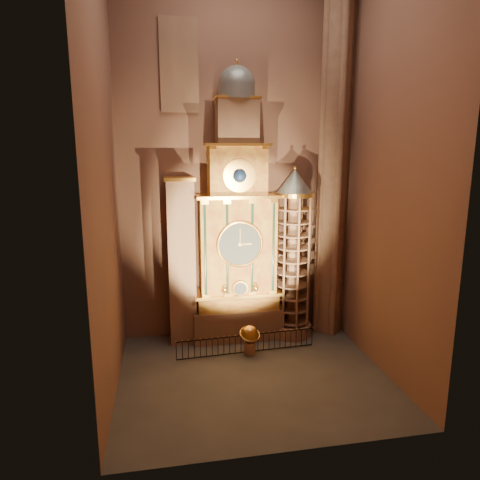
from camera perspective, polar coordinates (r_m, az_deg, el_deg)
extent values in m
plane|color=#383330|center=(23.81, 1.78, -17.62)|extent=(14.00, 14.00, 0.00)
plane|color=#89594A|center=(26.66, -0.80, 10.29)|extent=(22.00, 0.00, 22.00)
plane|color=#89594A|center=(20.47, -17.82, 9.32)|extent=(0.00, 22.00, 22.00)
plane|color=#89594A|center=(23.28, 19.31, 9.44)|extent=(0.00, 22.00, 22.00)
cube|color=#8C634C|center=(27.79, -0.39, -10.85)|extent=(5.60, 2.20, 2.00)
cube|color=maroon|center=(27.25, -0.40, -7.93)|extent=(5.00, 2.00, 1.00)
cube|color=#F9B349|center=(27.03, -0.38, -6.87)|extent=(5.40, 2.30, 0.18)
cube|color=maroon|center=(26.29, -0.41, -0.73)|extent=(4.60, 2.00, 6.00)
cylinder|color=black|center=(25.19, -4.67, -1.32)|extent=(0.32, 0.32, 5.60)
cylinder|color=black|center=(25.34, -1.75, -1.20)|extent=(0.32, 0.32, 5.60)
cylinder|color=black|center=(25.60, 1.58, -1.07)|extent=(0.32, 0.32, 5.60)
cylinder|color=black|center=(25.89, 4.39, -0.95)|extent=(0.32, 0.32, 5.60)
cube|color=#F9B349|center=(25.75, -0.40, 5.89)|extent=(5.00, 2.25, 0.18)
cylinder|color=#2D3033|center=(25.25, -0.02, -0.55)|extent=(2.60, 0.12, 2.60)
torus|color=#F9B349|center=(25.20, 0.00, -0.57)|extent=(2.80, 0.16, 2.80)
cylinder|color=#F9B349|center=(25.82, 0.04, -6.48)|extent=(0.90, 0.10, 0.90)
sphere|color=#F9B349|center=(25.73, -2.07, -6.67)|extent=(0.36, 0.36, 0.36)
sphere|color=#F9B349|center=(26.06, 2.09, -6.43)|extent=(0.36, 0.36, 0.36)
cube|color=maroon|center=(25.70, -0.42, 9.12)|extent=(3.40, 1.80, 3.00)
sphere|color=#0D1C43|center=(24.81, -0.06, 8.57)|extent=(0.80, 0.80, 0.80)
cube|color=#F9B349|center=(25.62, -0.41, 12.58)|extent=(3.80, 2.00, 0.15)
cube|color=#8C634C|center=(25.72, -0.43, 15.36)|extent=(2.40, 1.60, 2.60)
sphere|color=slate|center=(25.94, -0.44, 20.00)|extent=(2.10, 2.10, 2.10)
cylinder|color=#F9B349|center=(26.09, -0.44, 21.95)|extent=(0.14, 0.14, 0.80)
cube|color=#8C634C|center=(26.17, -7.77, -3.14)|extent=(1.60, 1.40, 10.00)
cube|color=#F9B349|center=(26.35, -7.61, -7.58)|extent=(1.35, 0.10, 2.10)
cube|color=#501A15|center=(26.29, -7.60, -7.63)|extent=(1.05, 0.04, 1.75)
cube|color=#F9B349|center=(25.62, -7.76, -2.08)|extent=(1.35, 0.10, 2.10)
cube|color=#501A15|center=(25.56, -7.76, -2.12)|extent=(1.05, 0.04, 1.75)
cube|color=#F9B349|center=(25.13, -7.93, 3.68)|extent=(1.35, 0.10, 2.10)
cube|color=#501A15|center=(25.07, -7.92, 3.66)|extent=(1.05, 0.04, 1.75)
cube|color=#F9B349|center=(25.36, -8.09, 8.07)|extent=(1.80, 1.60, 0.20)
cylinder|color=#8C634C|center=(28.52, 6.80, -11.63)|extent=(2.50, 2.50, 0.80)
cylinder|color=#8C634C|center=(27.07, 7.03, -2.85)|extent=(0.70, 0.70, 8.20)
cylinder|color=#F9B349|center=(26.33, 7.26, 6.04)|extent=(2.40, 2.40, 0.25)
cone|color=slate|center=(26.27, 7.31, 7.77)|extent=(2.30, 2.30, 1.50)
sphere|color=#F9B349|center=(26.23, 7.35, 9.52)|extent=(0.20, 0.20, 0.20)
cylinder|color=#8C634C|center=(27.39, 12.45, 10.06)|extent=(1.60, 1.60, 22.00)
cylinder|color=#8C634C|center=(27.71, 14.00, 10.00)|extent=(0.44, 0.44, 22.00)
cylinder|color=#8C634C|center=(27.09, 10.86, 10.11)|extent=(0.44, 0.44, 22.00)
cylinder|color=#8C634C|center=(28.13, 11.82, 10.12)|extent=(0.44, 0.44, 22.00)
cylinder|color=#8C634C|center=(26.65, 13.12, 9.99)|extent=(0.44, 0.44, 22.00)
cube|color=navy|center=(26.70, -8.14, 22.04)|extent=(2.00, 0.10, 5.00)
cube|color=#8C634C|center=(26.64, -8.13, 22.06)|extent=(2.20, 0.06, 5.20)
cylinder|color=#8C634C|center=(25.82, 1.30, -14.18)|extent=(0.66, 0.66, 0.77)
sphere|color=#C48637|center=(25.45, 1.31, -12.40)|extent=(0.99, 0.99, 0.99)
torus|color=#C48637|center=(25.45, 1.31, -12.40)|extent=(1.42, 1.36, 0.53)
cube|color=black|center=(25.55, 0.91, -12.56)|extent=(8.21, 0.55, 0.05)
cube|color=black|center=(26.01, 0.90, -14.69)|extent=(8.21, 0.55, 0.05)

